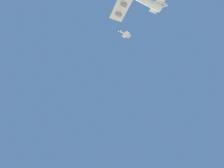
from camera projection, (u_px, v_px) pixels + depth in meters
name	position (u px, v px, depth m)	size (l,w,h in m)	color
chase_jet_lead	(124.00, 34.00, 192.19)	(11.45, 13.93, 4.00)	silver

